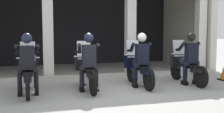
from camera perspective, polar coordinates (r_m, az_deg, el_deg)
ground_plane at (r=10.56m, az=-3.70°, el=-3.64°), size 80.00×80.00×0.00m
station_building at (r=12.36m, az=-6.62°, el=7.89°), size 10.28×4.50×3.50m
kerb_strip at (r=9.73m, az=-3.75°, el=-4.06°), size 9.78×0.24×0.12m
motorcycle_far_left at (r=7.60m, az=-17.00°, el=-3.53°), size 0.62×2.04×1.35m
police_officer_far_left at (r=7.26m, az=-17.13°, el=-0.45°), size 0.63×0.61×1.58m
motorcycle_center_left at (r=7.78m, az=-5.22°, el=-3.12°), size 0.62×2.04×1.35m
police_officer_center_left at (r=7.45m, az=-4.85°, el=-0.10°), size 0.63×0.61×1.58m
motorcycle_center_right at (r=8.33m, az=5.39°, el=-2.57°), size 0.62×2.04×1.35m
police_officer_center_right at (r=8.02m, az=6.15°, el=0.27°), size 0.63×0.61×1.58m
motorcycle_far_right at (r=8.97m, az=15.01°, el=-2.16°), size 0.62×2.04×1.35m
police_officer_far_right at (r=8.69m, az=16.04°, el=0.48°), size 0.63×0.61×1.58m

